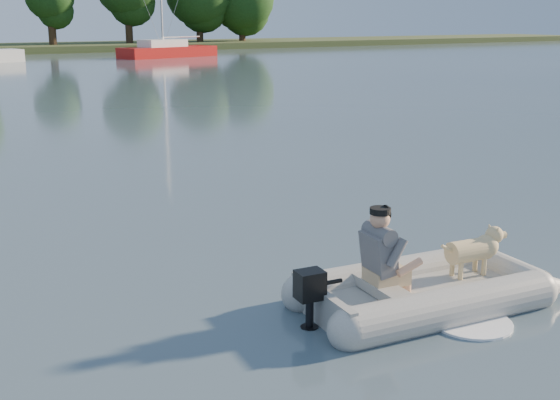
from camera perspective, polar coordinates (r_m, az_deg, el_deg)
water at (r=8.02m, az=7.00°, el=-7.81°), size 160.00×160.00×0.00m
dinghy at (r=7.79m, az=12.12°, el=-4.63°), size 4.36×3.13×1.24m
man at (r=7.43m, az=8.15°, el=-4.03°), size 0.69×0.61×0.96m
dog at (r=8.19m, az=15.10°, el=-4.30°), size 0.85×0.37×0.55m
outboard_motor at (r=7.12m, az=2.43°, el=-8.28°), size 0.39×0.29×0.70m
sailboat at (r=56.38m, az=-9.14°, el=11.88°), size 8.40×4.51×11.06m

